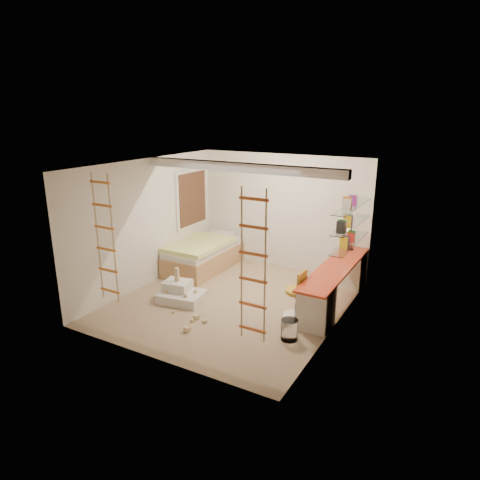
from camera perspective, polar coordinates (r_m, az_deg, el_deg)
The scene contains 15 objects.
floor at distance 8.26m, azimuth -1.03°, elevation -8.19°, with size 4.50×4.50×0.00m, color #93755F.
ceiling_beam at distance 7.80m, azimuth -0.00°, elevation 9.68°, with size 4.00×0.18×0.16m, color white.
window_frame at distance 10.01m, azimuth -6.51°, elevation 5.53°, with size 0.06×1.15×1.35m, color white.
window_blind at distance 9.99m, azimuth -6.33°, elevation 5.51°, with size 0.02×1.00×1.20m, color #4C2D1E.
rope_ladder_left at distance 7.24m, azimuth -17.53°, elevation 0.18°, with size 0.41×0.04×2.13m, color orange, non-canonical shape.
rope_ladder_right at distance 5.65m, azimuth 1.76°, elevation -3.65°, with size 0.41×0.04×2.13m, color #C24A21, non-canonical shape.
waste_bin at distance 6.96m, azimuth 6.60°, elevation -11.80°, with size 0.27×0.27×0.34m, color white.
desk at distance 8.20m, azimuth 12.54°, elevation -5.71°, with size 0.56×2.80×0.75m.
shelves at distance 8.07m, azimuth 14.63°, elevation 1.98°, with size 0.25×1.80×0.71m.
bed at distance 9.83m, azimuth -4.89°, elevation -1.99°, with size 1.02×2.00×0.69m.
task_lamp at distance 8.86m, azimuth 14.39°, elevation 0.87°, with size 0.14×0.36×0.57m.
swivel_chair at distance 7.56m, azimuth 7.82°, elevation -8.08°, with size 0.54×0.54×0.89m.
play_platform at distance 8.33m, azimuth -7.93°, elevation -7.08°, with size 0.90×0.76×0.36m.
toy_blocks at distance 7.91m, azimuth -7.49°, elevation -7.73°, with size 1.18×1.11×0.63m.
books at distance 8.04m, azimuth 14.68°, elevation 2.69°, with size 0.14×0.64×0.92m.
Camera 1 is at (3.79, -6.45, 3.49)m, focal length 32.00 mm.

